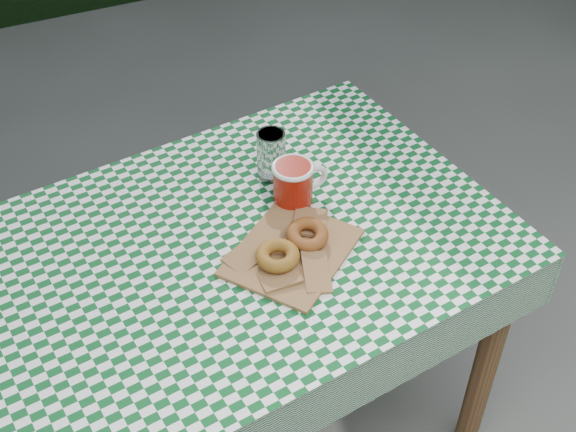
# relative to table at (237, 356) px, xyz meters

# --- Properties ---
(table) EXTENTS (1.27, 0.93, 0.75)m
(table) POSITION_rel_table_xyz_m (0.00, 0.00, 0.00)
(table) COLOR #57331E
(table) RESTS_ON ground
(tablecloth) EXTENTS (1.29, 0.95, 0.01)m
(tablecloth) POSITION_rel_table_xyz_m (0.00, -0.00, 0.38)
(tablecloth) COLOR #0B491E
(tablecloth) RESTS_ON table
(paper_bag) EXTENTS (0.35, 0.33, 0.01)m
(paper_bag) POSITION_rel_table_xyz_m (0.11, -0.08, 0.39)
(paper_bag) COLOR #8F5B3E
(paper_bag) RESTS_ON tablecloth
(bagel_front) EXTENTS (0.10, 0.10, 0.03)m
(bagel_front) POSITION_rel_table_xyz_m (0.07, -0.10, 0.41)
(bagel_front) COLOR #8F601D
(bagel_front) RESTS_ON paper_bag
(bagel_back) EXTENTS (0.10, 0.10, 0.03)m
(bagel_back) POSITION_rel_table_xyz_m (0.16, -0.06, 0.41)
(bagel_back) COLOR brown
(bagel_back) RESTS_ON paper_bag
(coffee_mug) EXTENTS (0.18, 0.18, 0.10)m
(coffee_mug) POSITION_rel_table_xyz_m (0.19, 0.08, 0.43)
(coffee_mug) COLOR #991509
(coffee_mug) RESTS_ON tablecloth
(drinking_glass) EXTENTS (0.08, 0.08, 0.12)m
(drinking_glass) POSITION_rel_table_xyz_m (0.18, 0.18, 0.44)
(drinking_glass) COLOR silver
(drinking_glass) RESTS_ON tablecloth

